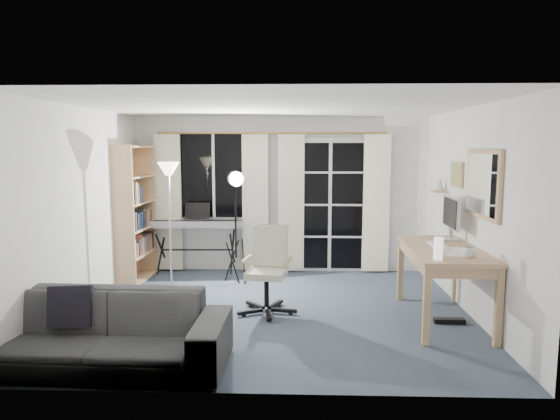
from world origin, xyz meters
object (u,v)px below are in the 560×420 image
object	(u,v)px
torchiere_lamp	(169,189)
mug	(470,251)
studio_light	(236,192)
desk	(444,257)
keyboard_piano	(197,224)
monitor	(451,214)
sofa	(100,319)
bookshelf	(132,217)
office_chair	(269,261)

from	to	relation	value
torchiere_lamp	mug	xyz separation A→B (m)	(3.38, -1.31, -0.51)
studio_light	desk	size ratio (longest dim) A/B	1.04
keyboard_piano	monitor	distance (m)	3.69
mug	sofa	distance (m)	3.59
torchiere_lamp	desk	xyz separation A→B (m)	(3.28, -0.81, -0.68)
bookshelf	torchiere_lamp	xyz separation A→B (m)	(0.73, -0.71, 0.47)
keyboard_piano	monitor	size ratio (longest dim) A/B	2.36
bookshelf	office_chair	distance (m)	2.40
sofa	office_chair	bearing A→B (deg)	50.32
bookshelf	sofa	xyz separation A→B (m)	(0.63, -2.83, -0.50)
bookshelf	monitor	world-z (taller)	bookshelf
torchiere_lamp	monitor	distance (m)	3.50
mug	desk	bearing A→B (deg)	101.31
bookshelf	studio_light	distance (m)	1.56
office_chair	bookshelf	bearing A→B (deg)	158.14
bookshelf	sofa	distance (m)	2.94
keyboard_piano	office_chair	bearing A→B (deg)	-56.13
keyboard_piano	desk	size ratio (longest dim) A/B	0.90
mug	monitor	bearing A→B (deg)	84.23
studio_light	office_chair	distance (m)	1.44
studio_light	torchiere_lamp	bearing A→B (deg)	-156.99
desk	mug	world-z (taller)	mug
torchiere_lamp	office_chair	bearing A→B (deg)	-21.65
studio_light	monitor	world-z (taller)	studio_light
desk	mug	xyz separation A→B (m)	(0.10, -0.50, 0.17)
desk	bookshelf	bearing A→B (deg)	161.02
keyboard_piano	office_chair	xyz separation A→B (m)	(1.19, -1.64, -0.18)
bookshelf	mug	world-z (taller)	bookshelf
keyboard_piano	sofa	xyz separation A→B (m)	(-0.21, -3.25, -0.34)
monitor	sofa	xyz separation A→B (m)	(-3.57, -1.76, -0.71)
keyboard_piano	monitor	bearing A→B (deg)	-25.92
mug	torchiere_lamp	bearing A→B (deg)	158.75
office_chair	sofa	world-z (taller)	office_chair
monitor	keyboard_piano	bearing A→B (deg)	157.93
monitor	mug	distance (m)	0.99
mug	studio_light	bearing A→B (deg)	143.41
torchiere_lamp	office_chair	xyz separation A→B (m)	(1.30, -0.52, -0.81)
studio_light	sofa	distance (m)	3.00
torchiere_lamp	studio_light	xyz separation A→B (m)	(0.78, 0.61, -0.09)
torchiere_lamp	mug	bearing A→B (deg)	-21.25
mug	sofa	xyz separation A→B (m)	(-3.47, -0.81, -0.47)
bookshelf	monitor	distance (m)	4.34
studio_light	office_chair	xyz separation A→B (m)	(0.52, -1.13, -0.72)
bookshelf	mug	xyz separation A→B (m)	(4.11, -2.02, -0.03)
sofa	desk	bearing A→B (deg)	22.61
office_chair	desk	distance (m)	2.00
studio_light	office_chair	bearing A→B (deg)	-80.34
office_chair	desk	xyz separation A→B (m)	(1.97, -0.30, 0.13)
desk	mug	size ratio (longest dim) A/B	11.56
desk	sofa	size ratio (longest dim) A/B	0.71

